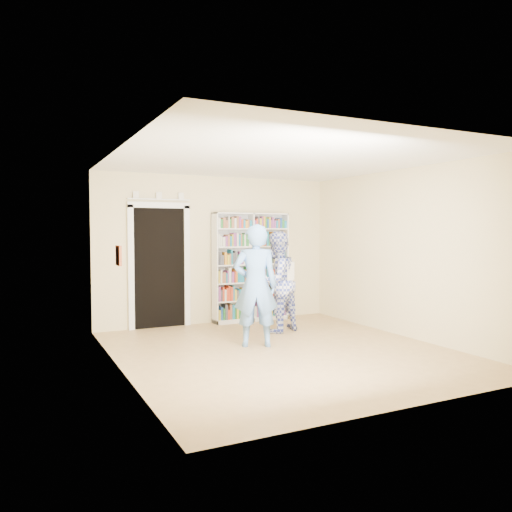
% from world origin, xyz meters
% --- Properties ---
extents(floor, '(5.00, 5.00, 0.00)m').
position_xyz_m(floor, '(0.00, 0.00, 0.00)').
color(floor, '#9B784B').
rests_on(floor, ground).
extents(ceiling, '(5.00, 5.00, 0.00)m').
position_xyz_m(ceiling, '(0.00, 0.00, 2.70)').
color(ceiling, white).
rests_on(ceiling, wall_back).
extents(wall_back, '(4.50, 0.00, 4.50)m').
position_xyz_m(wall_back, '(0.00, 2.50, 1.35)').
color(wall_back, beige).
rests_on(wall_back, floor).
extents(wall_left, '(0.00, 5.00, 5.00)m').
position_xyz_m(wall_left, '(-2.25, 0.00, 1.35)').
color(wall_left, beige).
rests_on(wall_left, floor).
extents(wall_right, '(0.00, 5.00, 5.00)m').
position_xyz_m(wall_right, '(2.25, 0.00, 1.35)').
color(wall_right, beige).
rests_on(wall_right, floor).
extents(bookshelf, '(1.48, 0.28, 2.03)m').
position_xyz_m(bookshelf, '(0.61, 2.34, 1.03)').
color(bookshelf, white).
rests_on(bookshelf, floor).
extents(doorway, '(1.10, 0.08, 2.43)m').
position_xyz_m(doorway, '(-1.10, 2.48, 1.18)').
color(doorway, black).
rests_on(doorway, floor).
extents(wall_art, '(0.03, 0.25, 0.25)m').
position_xyz_m(wall_art, '(-2.23, 0.20, 1.40)').
color(wall_art, brown).
rests_on(wall_art, wall_left).
extents(man_blue, '(0.77, 0.65, 1.80)m').
position_xyz_m(man_blue, '(-0.21, 0.46, 0.90)').
color(man_blue, '#6193D9').
rests_on(man_blue, floor).
extents(man_plaid, '(0.98, 0.87, 1.69)m').
position_xyz_m(man_plaid, '(0.56, 1.24, 0.85)').
color(man_plaid, '#33409D').
rests_on(man_plaid, floor).
extents(paper_sheet, '(0.19, 0.11, 0.31)m').
position_xyz_m(paper_sheet, '(0.72, 1.03, 1.04)').
color(paper_sheet, white).
rests_on(paper_sheet, man_plaid).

